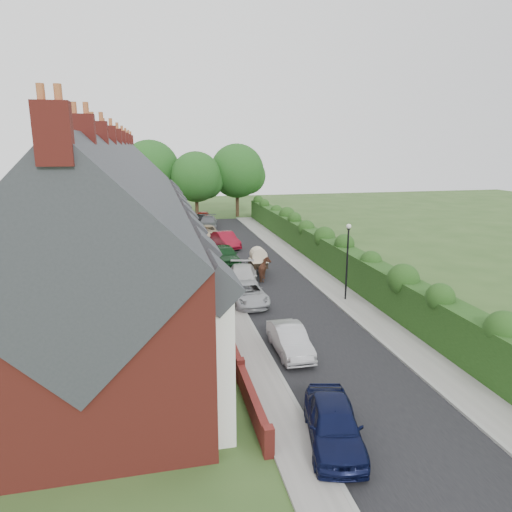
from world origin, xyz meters
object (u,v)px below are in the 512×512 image
Objects in this scene: car_silver_b at (248,293)px; car_grey at (208,223)px; car_green at (225,255)px; car_beige at (208,232)px; horse at (265,270)px; car_white at (242,278)px; car_red at (225,240)px; car_navy at (334,424)px; horse_cart at (258,259)px; lamppost at (348,252)px; car_black at (201,220)px; car_silver_a at (290,340)px.

car_grey is at bearing 87.78° from car_silver_b.
car_green is 1.00× the size of car_beige.
car_white is at bearing 52.40° from horse.
car_red is (1.13, 16.80, 0.13)m from car_silver_b.
car_navy is 21.76m from horse_cart.
lamppost is at bearing -77.85° from car_beige.
car_grey is 2.80m from car_black.
car_red reaches higher than car_grey.
car_grey is 20.61m from horse_cart.
lamppost is 1.09× the size of car_green.
car_black is (-6.40, 31.11, -2.53)m from lamppost.
car_green is (-0.43, 18.07, 0.12)m from car_silver_a.
car_silver_b is 5.21m from horse.
car_beige is 5.02m from car_grey.
car_green is 0.99× the size of car_red.
horse_cart is (1.65, -20.54, 0.42)m from car_grey.
car_navy is at bearing -103.88° from car_red.
horse is 0.68× the size of horse_cart.
lamppost is 1.09× the size of car_silver_b.
car_red is 1.01× the size of car_beige.
car_navy reaches higher than car_beige.
horse is (2.00, 1.41, 0.08)m from car_white.
car_navy is 37.20m from car_beige.
car_navy is 14.80m from car_silver_b.
car_silver_b is 0.99× the size of car_red.
horse_cart reaches higher than car_green.
car_silver_a reaches higher than car_silver_b.
car_red is at bearing 75.42° from car_green.
lamppost is at bearing 143.30° from horse.
car_white is (0.27, 18.08, 0.01)m from car_navy.
car_grey is (-5.78, 28.38, -2.51)m from lamppost.
car_silver_a is 0.87× the size of car_red.
car_beige is at bearing 90.97° from car_silver_a.
lamppost reaches higher than car_beige.
car_navy is at bearing -81.76° from car_grey.
car_black is at bearing -67.60° from horse.
car_white is 4.11m from horse_cart.
lamppost is 0.98× the size of car_white.
car_silver_a is at bearing -81.01° from car_grey.
car_silver_b is at bearing -83.46° from car_white.
horse_cart is (2.13, -3.56, 0.40)m from car_green.
car_silver_b is at bearing 171.12° from lamppost.
lamppost reaches higher than car_navy.
lamppost is 0.95× the size of car_grey.
car_silver_a is 0.88× the size of car_green.
car_beige is 0.87× the size of car_grey.
car_black is at bearing 101.76° from car_white.
car_black is at bearing 84.63° from car_green.
car_navy is 44.91m from car_black.
car_red is 10.59m from car_grey.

